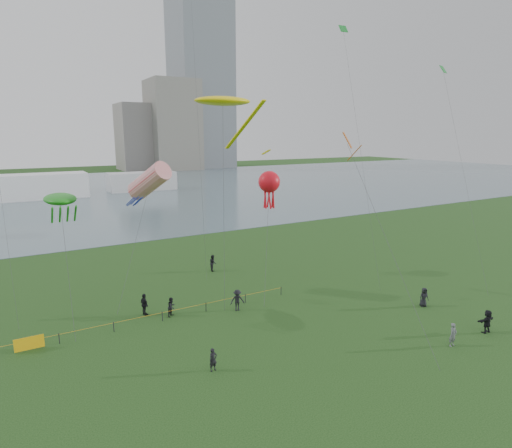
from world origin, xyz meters
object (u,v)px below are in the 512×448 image
fence (86,331)px  kite_octopus (269,182)px  kite_stingray (223,102)px  kite_flyer (453,335)px

fence → kite_octopus: bearing=16.8°
kite_stingray → fence: bearing=-138.8°
kite_flyer → kite_stingray: kite_stingray is taller
kite_flyer → kite_octopus: 23.46m
kite_flyer → kite_octopus: bearing=93.5°
kite_stingray → kite_octopus: (6.05, 1.39, -8.17)m
kite_stingray → kite_octopus: bearing=35.7°
fence → kite_octopus: (20.50, 6.20, 9.81)m
kite_stingray → kite_flyer: bearing=-42.6°
kite_flyer → kite_octopus: (-3.04, 21.25, 9.46)m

